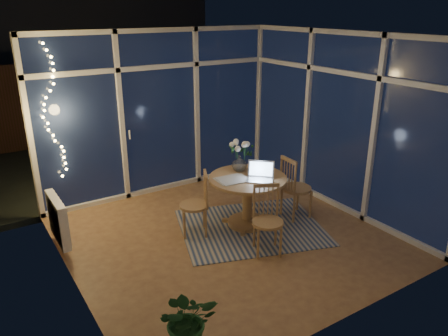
% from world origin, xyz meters
% --- Properties ---
extents(floor, '(4.00, 4.00, 0.00)m').
position_xyz_m(floor, '(0.00, 0.00, 0.00)').
color(floor, brown).
rests_on(floor, ground).
extents(ceiling, '(4.00, 4.00, 0.00)m').
position_xyz_m(ceiling, '(0.00, 0.00, 2.60)').
color(ceiling, white).
rests_on(ceiling, wall_back).
extents(wall_back, '(4.00, 0.04, 2.60)m').
position_xyz_m(wall_back, '(0.00, 2.00, 1.30)').
color(wall_back, beige).
rests_on(wall_back, floor).
extents(wall_front, '(4.00, 0.04, 2.60)m').
position_xyz_m(wall_front, '(0.00, -2.00, 1.30)').
color(wall_front, beige).
rests_on(wall_front, floor).
extents(wall_left, '(0.04, 4.00, 2.60)m').
position_xyz_m(wall_left, '(-2.00, 0.00, 1.30)').
color(wall_left, beige).
rests_on(wall_left, floor).
extents(wall_right, '(0.04, 4.00, 2.60)m').
position_xyz_m(wall_right, '(2.00, 0.00, 1.30)').
color(wall_right, beige).
rests_on(wall_right, floor).
extents(window_wall_back, '(4.00, 0.10, 2.60)m').
position_xyz_m(window_wall_back, '(0.00, 1.96, 1.30)').
color(window_wall_back, white).
rests_on(window_wall_back, floor).
extents(window_wall_right, '(0.10, 4.00, 2.60)m').
position_xyz_m(window_wall_right, '(1.96, 0.00, 1.30)').
color(window_wall_right, white).
rests_on(window_wall_right, floor).
extents(radiator, '(0.10, 0.70, 0.58)m').
position_xyz_m(radiator, '(-1.94, 0.90, 0.40)').
color(radiator, white).
rests_on(radiator, wall_left).
extents(fairy_lights, '(0.24, 0.10, 1.85)m').
position_xyz_m(fairy_lights, '(-1.65, 1.88, 1.52)').
color(fairy_lights, '#F0C260').
rests_on(fairy_lights, window_wall_back).
extents(garden_patio, '(12.00, 6.00, 0.10)m').
position_xyz_m(garden_patio, '(0.50, 5.00, -0.06)').
color(garden_patio, black).
rests_on(garden_patio, ground).
extents(garden_fence, '(11.00, 0.08, 1.80)m').
position_xyz_m(garden_fence, '(0.00, 5.50, 0.90)').
color(garden_fence, '#3E2816').
rests_on(garden_fence, ground).
extents(neighbour_roof, '(7.00, 3.00, 2.20)m').
position_xyz_m(neighbour_roof, '(0.30, 8.50, 2.20)').
color(neighbour_roof, '#34373E').
rests_on(neighbour_roof, ground).
extents(garden_shrubs, '(0.90, 0.90, 0.90)m').
position_xyz_m(garden_shrubs, '(-0.80, 3.40, 0.45)').
color(garden_shrubs, black).
rests_on(garden_shrubs, ground).
extents(rug, '(2.31, 2.07, 0.01)m').
position_xyz_m(rug, '(0.42, 0.03, 0.01)').
color(rug, '#BCAF99').
rests_on(rug, floor).
extents(dining_table, '(1.34, 1.34, 0.72)m').
position_xyz_m(dining_table, '(0.42, 0.13, 0.36)').
color(dining_table, '#A46A4A').
rests_on(dining_table, floor).
extents(chair_left, '(0.55, 0.55, 0.89)m').
position_xyz_m(chair_left, '(-0.33, 0.30, 0.45)').
color(chair_left, '#A46A4A').
rests_on(chair_left, floor).
extents(chair_right, '(0.46, 0.46, 0.95)m').
position_xyz_m(chair_right, '(1.16, -0.04, 0.47)').
color(chair_right, '#A46A4A').
rests_on(chair_right, floor).
extents(chair_front, '(0.55, 0.55, 0.88)m').
position_xyz_m(chair_front, '(0.20, -0.60, 0.44)').
color(chair_front, '#A46A4A').
rests_on(chair_front, floor).
extents(laptop, '(0.46, 0.46, 0.26)m').
position_xyz_m(laptop, '(0.48, -0.06, 0.85)').
color(laptop, silver).
rests_on(laptop, dining_table).
extents(flower_vase, '(0.26, 0.26, 0.21)m').
position_xyz_m(flower_vase, '(0.46, 0.39, 0.83)').
color(flower_vase, silver).
rests_on(flower_vase, dining_table).
extents(bowl, '(0.19, 0.19, 0.04)m').
position_xyz_m(bowl, '(0.78, 0.21, 0.74)').
color(bowl, white).
rests_on(bowl, dining_table).
extents(newspapers, '(0.42, 0.34, 0.01)m').
position_xyz_m(newspapers, '(0.20, 0.15, 0.73)').
color(newspapers, silver).
rests_on(newspapers, dining_table).
extents(phone, '(0.12, 0.06, 0.01)m').
position_xyz_m(phone, '(0.35, 0.08, 0.73)').
color(phone, black).
rests_on(phone, dining_table).
extents(potted_plant, '(0.65, 0.60, 0.76)m').
position_xyz_m(potted_plant, '(-1.46, -1.65, 0.38)').
color(potted_plant, '#1B4C23').
rests_on(potted_plant, floor).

